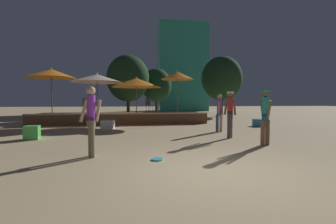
# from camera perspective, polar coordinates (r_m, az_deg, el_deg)

# --- Properties ---
(ground_plane) EXTENTS (120.00, 120.00, 0.00)m
(ground_plane) POSITION_cam_1_polar(r_m,az_deg,el_deg) (4.63, 11.20, -14.70)
(ground_plane) COLOR tan
(wooden_deck) EXTENTS (10.59, 2.94, 0.70)m
(wooden_deck) POSITION_cam_1_polar(r_m,az_deg,el_deg) (14.92, -11.63, -1.49)
(wooden_deck) COLOR brown
(wooden_deck) RESTS_ON ground
(patio_umbrella_0) EXTENTS (2.01, 2.01, 3.29)m
(patio_umbrella_0) POSITION_cam_1_polar(r_m,az_deg,el_deg) (13.94, 2.38, 9.21)
(patio_umbrella_0) COLOR brown
(patio_umbrella_0) RESTS_ON ground
(patio_umbrella_1) EXTENTS (2.71, 2.71, 3.32)m
(patio_umbrella_1) POSITION_cam_1_polar(r_m,az_deg,el_deg) (14.66, -27.51, 8.66)
(patio_umbrella_1) COLOR brown
(patio_umbrella_1) RESTS_ON ground
(patio_umbrella_2) EXTENTS (2.95, 2.95, 2.87)m
(patio_umbrella_2) POSITION_cam_1_polar(r_m,az_deg,el_deg) (13.67, -8.06, 7.39)
(patio_umbrella_2) COLOR brown
(patio_umbrella_2) RESTS_ON ground
(patio_umbrella_3) EXTENTS (3.00, 3.00, 3.07)m
(patio_umbrella_3) POSITION_cam_1_polar(r_m,az_deg,el_deg) (14.02, -17.57, 8.16)
(patio_umbrella_3) COLOR brown
(patio_umbrella_3) RESTS_ON ground
(cube_seat_0) EXTENTS (0.66, 0.66, 0.44)m
(cube_seat_0) POSITION_cam_1_polar(r_m,az_deg,el_deg) (11.69, -15.03, -3.12)
(cube_seat_0) COLOR white
(cube_seat_0) RESTS_ON ground
(cube_seat_1) EXTENTS (0.75, 0.75, 0.39)m
(cube_seat_1) POSITION_cam_1_polar(r_m,az_deg,el_deg) (13.69, 22.40, -2.50)
(cube_seat_1) COLOR #2D9EDB
(cube_seat_1) RESTS_ON ground
(cube_seat_2) EXTENTS (0.54, 0.54, 0.50)m
(cube_seat_2) POSITION_cam_1_polar(r_m,az_deg,el_deg) (9.60, -31.26, -4.48)
(cube_seat_2) COLOR #4CC651
(cube_seat_2) RESTS_ON ground
(person_0) EXTENTS (0.31, 0.47, 1.71)m
(person_0) POSITION_cam_1_polar(r_m,az_deg,el_deg) (10.48, 12.88, 0.13)
(person_0) COLOR #2D4C7F
(person_0) RESTS_ON ground
(person_1) EXTENTS (0.54, 0.29, 1.75)m
(person_1) POSITION_cam_1_polar(r_m,az_deg,el_deg) (5.85, -18.94, -1.57)
(person_1) COLOR #72664C
(person_1) RESTS_ON ground
(person_2) EXTENTS (0.30, 0.54, 1.74)m
(person_2) POSITION_cam_1_polar(r_m,az_deg,el_deg) (7.69, 23.51, -0.51)
(person_2) COLOR brown
(person_2) RESTS_ON ground
(person_3) EXTENTS (0.39, 0.41, 1.76)m
(person_3) POSITION_cam_1_polar(r_m,az_deg,el_deg) (8.75, 15.48, 0.07)
(person_3) COLOR #3F3F47
(person_3) RESTS_ON ground
(bistro_chair_0) EXTENTS (0.48, 0.48, 0.90)m
(bistro_chair_0) POSITION_cam_1_polar(r_m,az_deg,el_deg) (14.17, -4.94, 2.12)
(bistro_chair_0) COLOR #2D3338
(bistro_chair_0) RESTS_ON wooden_deck
(bistro_chair_1) EXTENTS (0.41, 0.42, 0.90)m
(bistro_chair_1) POSITION_cam_1_polar(r_m,az_deg,el_deg) (15.07, -20.20, 2.00)
(bistro_chair_1) COLOR #47474C
(bistro_chair_1) RESTS_ON wooden_deck
(frisbee_disc) EXTENTS (0.27, 0.27, 0.03)m
(frisbee_disc) POSITION_cam_1_polar(r_m,az_deg,el_deg) (5.41, -2.79, -11.90)
(frisbee_disc) COLOR #33B2D8
(frisbee_disc) RESTS_ON ground
(background_tree_0) EXTENTS (3.74, 3.74, 5.60)m
(background_tree_0) POSITION_cam_1_polar(r_m,az_deg,el_deg) (21.77, 13.46, 8.27)
(background_tree_0) COLOR #3D2B1C
(background_tree_0) RESTS_ON ground
(background_tree_1) EXTENTS (3.74, 3.74, 5.50)m
(background_tree_1) POSITION_cam_1_polar(r_m,az_deg,el_deg) (20.44, -10.13, 8.40)
(background_tree_1) COLOR #3D2B1C
(background_tree_1) RESTS_ON ground
(background_tree_2) EXTENTS (3.03, 3.03, 4.71)m
(background_tree_2) POSITION_cam_1_polar(r_m,az_deg,el_deg) (22.76, -2.98, 6.81)
(background_tree_2) COLOR #3D2B1C
(background_tree_2) RESTS_ON ground
(distant_building) EXTENTS (7.22, 4.49, 12.97)m
(distant_building) POSITION_cam_1_polar(r_m,az_deg,el_deg) (35.02, 3.52, 11.02)
(distant_building) COLOR teal
(distant_building) RESTS_ON ground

